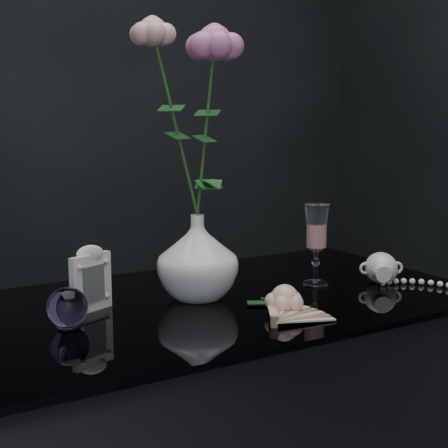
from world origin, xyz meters
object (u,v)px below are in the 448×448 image
vase (198,257)px  pearl_jar (381,267)px  wine_glass (316,245)px  picture_frame (91,278)px  loose_rose (285,299)px  paperweight (67,307)px

vase → pearl_jar: vase is taller
pearl_jar → wine_glass: bearing=-176.7°
vase → picture_frame: 0.21m
loose_rose → pearl_jar: size_ratio=0.63×
vase → paperweight: 0.28m
vase → wine_glass: bearing=-7.1°
vase → picture_frame: bearing=172.9°
paperweight → vase: bearing=9.0°
pearl_jar → picture_frame: bearing=-164.4°
paperweight → picture_frame: bearing=47.1°
wine_glass → loose_rose: bearing=-143.2°
vase → wine_glass: (0.27, -0.03, 0.00)m
vase → loose_rose: size_ratio=1.07×
vase → paperweight: bearing=-171.0°
wine_glass → picture_frame: size_ratio=1.40×
picture_frame → pearl_jar: 0.63m
pearl_jar → vase: bearing=-166.3°
picture_frame → pearl_jar: bearing=-33.6°
wine_glass → loose_rose: (-0.18, -0.13, -0.06)m
wine_glass → pearl_jar: 0.16m
vase → loose_rose: vase is taller
loose_rose → pearl_jar: 0.32m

